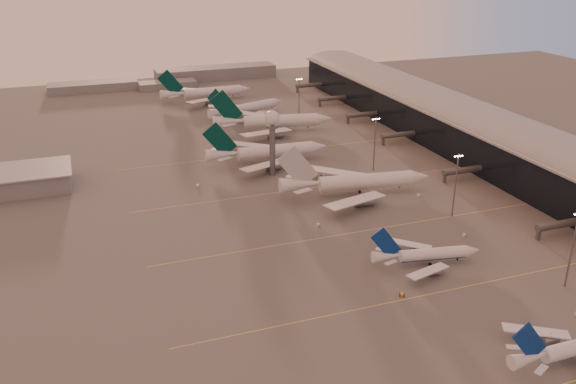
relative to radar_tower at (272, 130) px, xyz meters
name	(u,v)px	position (x,y,z in m)	size (l,w,h in m)	color
ground	(395,324)	(-5.00, -120.00, -20.95)	(700.00, 700.00, 0.00)	#575555
taxiway_markings	(392,225)	(25.00, -64.00, -20.94)	(180.00, 185.25, 0.02)	#E6D151
terminal	(482,135)	(102.88, -9.91, -10.43)	(57.00, 362.00, 23.04)	black
radar_tower	(272,130)	(0.00, 0.00, 0.00)	(6.40, 6.40, 31.10)	#55575C
mast_a	(573,246)	(53.00, -120.00, -7.21)	(3.60, 0.56, 25.00)	#55575C
mast_b	(456,183)	(50.00, -65.00, -7.21)	(3.60, 0.56, 25.00)	#55575C
mast_c	(375,142)	(45.00, -10.00, -7.21)	(3.60, 0.56, 25.00)	#55575C
mast_d	(299,97)	(43.00, 80.00, -7.21)	(3.60, 0.56, 25.00)	#55575C
distant_horizon	(181,77)	(-2.38, 205.14, -17.06)	(165.00, 37.50, 9.00)	slate
narrowbody_near	(573,351)	(28.40, -148.77, -17.91)	(38.37, 30.67, 15.00)	silver
narrowbody_mid	(426,256)	(20.52, -93.78, -18.03)	(36.65, 29.00, 14.43)	silver
widebody_white	(356,185)	(25.19, -32.75, -17.02)	(64.15, 51.05, 22.66)	silver
greentail_a	(268,154)	(3.34, 17.21, -17.15)	(59.27, 47.78, 21.52)	silver
greentail_b	(273,124)	(21.75, 64.07, -16.70)	(65.56, 52.45, 24.05)	silver
greentail_c	(247,110)	(17.81, 100.14, -17.50)	(51.60, 40.95, 19.55)	silver
greentail_d	(207,95)	(3.26, 145.35, -17.04)	(60.96, 49.18, 22.13)	silver
gsv_tug_mid	(402,295)	(3.85, -108.10, -20.48)	(3.68, 3.23, 0.90)	yellow
gsv_truck_b	(465,233)	(44.54, -80.96, -19.87)	(5.52, 3.88, 2.11)	silver
gsv_truck_c	(319,223)	(-0.71, -55.66, -19.83)	(5.78, 3.64, 2.20)	silver
gsv_catering_b	(419,192)	(48.47, -43.87, -18.81)	(5.64, 3.67, 4.27)	silver
gsv_tug_far	(323,176)	(20.14, -10.35, -20.37)	(2.83, 4.21, 1.13)	silver
gsv_truck_d	(198,184)	(-34.39, -2.26, -19.75)	(3.55, 6.16, 2.35)	silver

